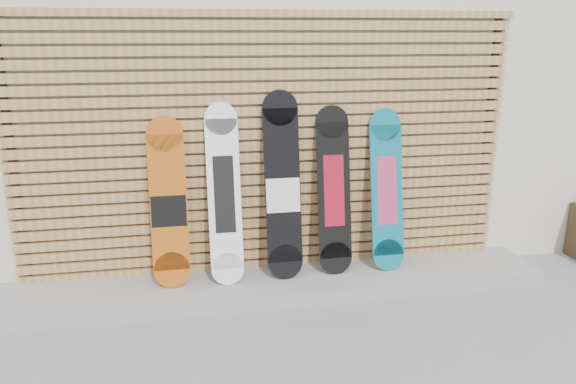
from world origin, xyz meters
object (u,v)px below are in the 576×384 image
Objects in this scene: snowboard_0 at (168,204)px; snowboard_1 at (224,194)px; snowboard_3 at (334,191)px; snowboard_4 at (387,190)px; snowboard_2 at (283,187)px.

snowboard_1 reaches higher than snowboard_0.
snowboard_3 reaches higher than snowboard_0.
snowboard_4 is (0.47, -0.01, -0.02)m from snowboard_3.
snowboard_1 reaches higher than snowboard_3.
snowboard_2 reaches higher than snowboard_3.
snowboard_0 is 0.93× the size of snowboard_1.
snowboard_2 reaches higher than snowboard_0.
snowboard_1 is 0.93m from snowboard_3.
snowboard_3 is (0.93, 0.02, -0.02)m from snowboard_1.
snowboard_2 is 0.91m from snowboard_4.
snowboard_3 is at bearing 1.49° from snowboard_2.
snowboard_4 is at bearing 0.53° from snowboard_1.
snowboard_4 is (1.85, 0.00, 0.02)m from snowboard_0.
snowboard_2 reaches higher than snowboard_1.
snowboard_1 is 1.03× the size of snowboard_3.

